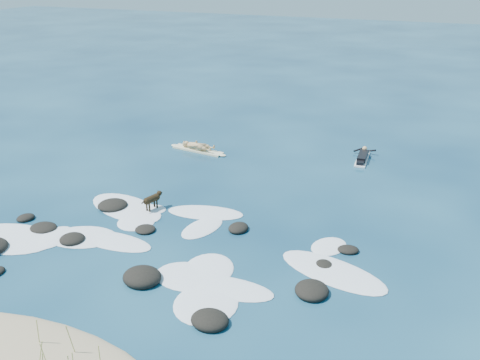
% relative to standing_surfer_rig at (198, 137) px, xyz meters
% --- Properties ---
extents(ground, '(160.00, 160.00, 0.00)m').
position_rel_standing_surfer_rig_xyz_m(ground, '(3.35, -8.89, -0.81)').
color(ground, '#0A2642').
rests_on(ground, ground).
extents(dune_grass, '(4.36, 1.42, 1.18)m').
position_rel_standing_surfer_rig_xyz_m(dune_grass, '(3.63, -16.72, -0.20)').
color(dune_grass, '#ABAD53').
rests_on(dune_grass, ground).
extents(reef_rocks, '(13.77, 6.98, 0.58)m').
position_rel_standing_surfer_rig_xyz_m(reef_rocks, '(1.78, -11.27, -0.70)').
color(reef_rocks, black).
rests_on(reef_rocks, ground).
extents(breaking_foam, '(16.05, 7.97, 0.12)m').
position_rel_standing_surfer_rig_xyz_m(breaking_foam, '(3.27, -9.83, -0.80)').
color(breaking_foam, white).
rests_on(breaking_foam, ground).
extents(standing_surfer_rig, '(3.61, 1.02, 2.05)m').
position_rel_standing_surfer_rig_xyz_m(standing_surfer_rig, '(0.00, 0.00, 0.00)').
color(standing_surfer_rig, beige).
rests_on(standing_surfer_rig, ground).
extents(paddling_surfer_rig, '(1.21, 2.72, 0.47)m').
position_rel_standing_surfer_rig_xyz_m(paddling_surfer_rig, '(8.57, 2.12, -0.65)').
color(paddling_surfer_rig, white).
rests_on(paddling_surfer_rig, ground).
extents(dog, '(0.51, 1.20, 0.78)m').
position_rel_standing_surfer_rig_xyz_m(dog, '(1.63, -7.33, -0.30)').
color(dog, black).
rests_on(dog, ground).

